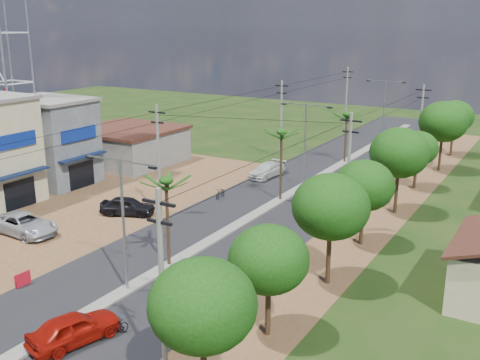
{
  "coord_description": "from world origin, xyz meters",
  "views": [
    {
      "loc": [
        20.9,
        -22.4,
        15.25
      ],
      "look_at": [
        -1.14,
        14.93,
        3.0
      ],
      "focal_mm": 42.0,
      "sensor_mm": 36.0,
      "label": 1
    }
  ],
  "objects_px": {
    "car_red_near": "(74,329)",
    "car_parked_silver": "(24,225)",
    "car_parked_dark": "(128,206)",
    "moto_rider_east": "(113,329)",
    "roadside_sign": "(23,280)",
    "car_silver_mid": "(329,206)",
    "car_white_far": "(267,170)"
  },
  "relations": [
    {
      "from": "car_parked_silver",
      "to": "roadside_sign",
      "type": "height_order",
      "value": "car_parked_silver"
    },
    {
      "from": "car_white_far",
      "to": "car_red_near",
      "type": "bearing_deg",
      "value": -72.82
    },
    {
      "from": "car_red_near",
      "to": "roadside_sign",
      "type": "bearing_deg",
      "value": -5.18
    },
    {
      "from": "car_red_near",
      "to": "roadside_sign",
      "type": "xyz_separation_m",
      "value": [
        -7.3,
        2.83,
        -0.34
      ]
    },
    {
      "from": "car_red_near",
      "to": "roadside_sign",
      "type": "distance_m",
      "value": 7.84
    },
    {
      "from": "roadside_sign",
      "to": "car_red_near",
      "type": "bearing_deg",
      "value": -17.79
    },
    {
      "from": "car_silver_mid",
      "to": "car_parked_dark",
      "type": "height_order",
      "value": "car_silver_mid"
    },
    {
      "from": "car_silver_mid",
      "to": "roadside_sign",
      "type": "distance_m",
      "value": 24.04
    },
    {
      "from": "car_red_near",
      "to": "car_parked_silver",
      "type": "relative_size",
      "value": 0.83
    },
    {
      "from": "car_parked_dark",
      "to": "moto_rider_east",
      "type": "relative_size",
      "value": 2.6
    },
    {
      "from": "car_silver_mid",
      "to": "car_parked_dark",
      "type": "relative_size",
      "value": 1.05
    },
    {
      "from": "car_white_far",
      "to": "car_parked_dark",
      "type": "bearing_deg",
      "value": -98.88
    },
    {
      "from": "car_silver_mid",
      "to": "car_parked_silver",
      "type": "relative_size",
      "value": 0.83
    },
    {
      "from": "car_silver_mid",
      "to": "moto_rider_east",
      "type": "xyz_separation_m",
      "value": [
        -2.29,
        -22.93,
        -0.32
      ]
    },
    {
      "from": "roadside_sign",
      "to": "car_parked_silver",
      "type": "bearing_deg",
      "value": 143.5
    },
    {
      "from": "car_red_near",
      "to": "moto_rider_east",
      "type": "distance_m",
      "value": 1.87
    },
    {
      "from": "car_red_near",
      "to": "car_parked_silver",
      "type": "distance_m",
      "value": 16.63
    },
    {
      "from": "car_red_near",
      "to": "car_white_far",
      "type": "relative_size",
      "value": 0.96
    },
    {
      "from": "car_red_near",
      "to": "car_silver_mid",
      "type": "bearing_deg",
      "value": -82.21
    },
    {
      "from": "car_white_far",
      "to": "car_parked_silver",
      "type": "bearing_deg",
      "value": -102.78
    },
    {
      "from": "car_red_near",
      "to": "car_parked_dark",
      "type": "relative_size",
      "value": 1.04
    },
    {
      "from": "car_red_near",
      "to": "moto_rider_east",
      "type": "bearing_deg",
      "value": -115.43
    },
    {
      "from": "car_silver_mid",
      "to": "car_parked_silver",
      "type": "height_order",
      "value": "car_parked_silver"
    },
    {
      "from": "roadside_sign",
      "to": "moto_rider_east",
      "type": "bearing_deg",
      "value": -6.29
    },
    {
      "from": "car_red_near",
      "to": "car_white_far",
      "type": "height_order",
      "value": "car_red_near"
    },
    {
      "from": "car_parked_silver",
      "to": "moto_rider_east",
      "type": "relative_size",
      "value": 3.27
    },
    {
      "from": "car_parked_silver",
      "to": "roadside_sign",
      "type": "relative_size",
      "value": 5.19
    },
    {
      "from": "car_parked_silver",
      "to": "car_parked_dark",
      "type": "relative_size",
      "value": 1.26
    },
    {
      "from": "car_parked_dark",
      "to": "car_red_near",
      "type": "bearing_deg",
      "value": -169.89
    },
    {
      "from": "car_red_near",
      "to": "car_parked_silver",
      "type": "bearing_deg",
      "value": -15.21
    },
    {
      "from": "car_white_far",
      "to": "roadside_sign",
      "type": "xyz_separation_m",
      "value": [
        -1.05,
        -29.11,
        -0.26
      ]
    },
    {
      "from": "moto_rider_east",
      "to": "roadside_sign",
      "type": "xyz_separation_m",
      "value": [
        -8.52,
        1.45,
        -0.01
      ]
    }
  ]
}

